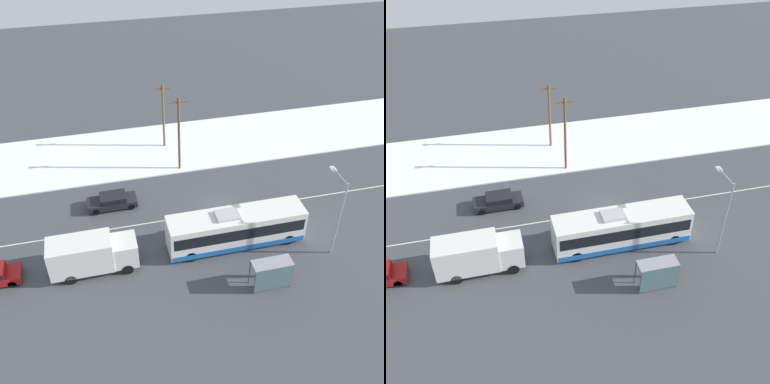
# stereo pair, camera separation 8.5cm
# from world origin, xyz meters

# --- Properties ---
(ground_plane) EXTENTS (120.00, 120.00, 0.00)m
(ground_plane) POSITION_xyz_m (0.00, 0.00, 0.00)
(ground_plane) COLOR #424449
(snow_lot) EXTENTS (80.00, 10.27, 0.12)m
(snow_lot) POSITION_xyz_m (0.00, 11.98, 0.06)
(snow_lot) COLOR white
(snow_lot) RESTS_ON ground_plane
(lane_marking_center) EXTENTS (60.00, 0.12, 0.00)m
(lane_marking_center) POSITION_xyz_m (0.00, 0.00, 0.00)
(lane_marking_center) COLOR silver
(lane_marking_center) RESTS_ON ground_plane
(city_bus) EXTENTS (11.32, 2.57, 3.36)m
(city_bus) POSITION_xyz_m (-0.14, -4.22, 1.64)
(city_bus) COLOR white
(city_bus) RESTS_ON ground_plane
(box_truck) EXTENTS (6.72, 2.30, 3.15)m
(box_truck) POSITION_xyz_m (-11.84, -4.44, 1.73)
(box_truck) COLOR silver
(box_truck) RESTS_ON ground_plane
(sedan_car) EXTENTS (4.49, 1.80, 1.31)m
(sedan_car) POSITION_xyz_m (-9.56, 3.08, 0.73)
(sedan_car) COLOR black
(sedan_car) RESTS_ON ground_plane
(pedestrian_at_stop) EXTENTS (0.59, 0.26, 1.63)m
(pedestrian_at_stop) POSITION_xyz_m (0.65, -8.29, 1.00)
(pedestrian_at_stop) COLOR #23232D
(pedestrian_at_stop) RESTS_ON ground_plane
(bus_shelter) EXTENTS (3.00, 1.20, 2.40)m
(bus_shelter) POSITION_xyz_m (0.99, -9.45, 1.68)
(bus_shelter) COLOR gray
(bus_shelter) RESTS_ON ground_plane
(streetlamp) EXTENTS (0.36, 2.60, 7.03)m
(streetlamp) POSITION_xyz_m (7.15, -6.62, 4.48)
(streetlamp) COLOR #9EA3A8
(streetlamp) RESTS_ON ground_plane
(utility_pole_roadside) EXTENTS (1.80, 0.24, 8.05)m
(utility_pole_roadside) POSITION_xyz_m (-2.23, 7.63, 4.21)
(utility_pole_roadside) COLOR brown
(utility_pole_roadside) RESTS_ON ground_plane
(utility_pole_snowlot) EXTENTS (1.80, 0.24, 7.37)m
(utility_pole_snowlot) POSITION_xyz_m (-2.89, 12.38, 3.87)
(utility_pole_snowlot) COLOR brown
(utility_pole_snowlot) RESTS_ON ground_plane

